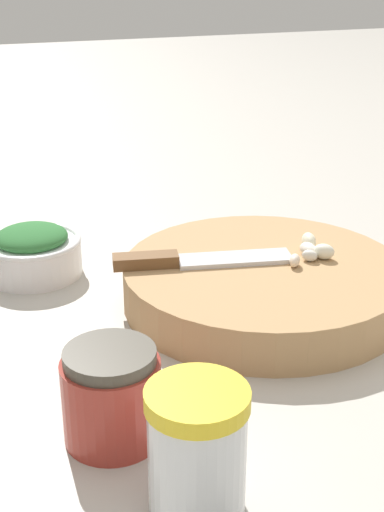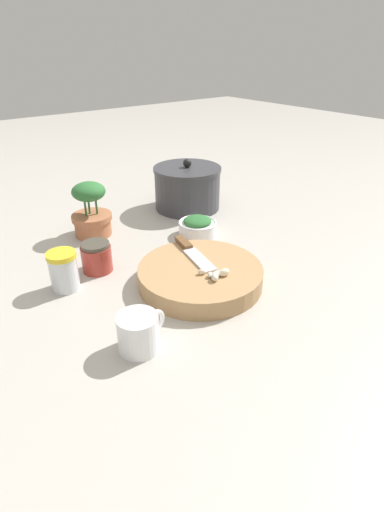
{
  "view_description": "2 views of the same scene",
  "coord_description": "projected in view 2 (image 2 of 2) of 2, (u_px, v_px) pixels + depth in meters",
  "views": [
    {
      "loc": [
        -0.58,
        0.23,
        0.35
      ],
      "look_at": [
        0.02,
        -0.0,
        0.07
      ],
      "focal_mm": 50.0,
      "sensor_mm": 36.0,
      "label": 1
    },
    {
      "loc": [
        -0.49,
        -0.72,
        0.52
      ],
      "look_at": [
        0.04,
        -0.05,
        0.06
      ],
      "focal_mm": 28.0,
      "sensor_mm": 36.0,
      "label": 2
    }
  ],
  "objects": [
    {
      "name": "ground_plane",
      "position": [
        169.0,
        272.0,
        1.01
      ],
      "size": [
        5.0,
        5.0,
        0.0
      ],
      "primitive_type": "plane",
      "color": "#B2ADA3"
    },
    {
      "name": "cutting_board",
      "position": [
        200.0,
        276.0,
        0.95
      ],
      "size": [
        0.3,
        0.3,
        0.05
      ],
      "color": "tan",
      "rests_on": "ground_plane"
    },
    {
      "name": "chef_knife",
      "position": [
        191.0,
        251.0,
        1.0
      ],
      "size": [
        0.07,
        0.19,
        0.01
      ],
      "rotation": [
        0.0,
        0.0,
        2.92
      ],
      "color": "brown",
      "rests_on": "cutting_board"
    },
    {
      "name": "garlic_cloves",
      "position": [
        216.0,
        274.0,
        0.9
      ],
      "size": [
        0.06,
        0.06,
        0.02
      ],
      "color": "silver",
      "rests_on": "cutting_board"
    },
    {
      "name": "herb_bowl",
      "position": [
        197.0,
        226.0,
        1.19
      ],
      "size": [
        0.11,
        0.11,
        0.06
      ],
      "color": "white",
      "rests_on": "ground_plane"
    },
    {
      "name": "spice_jar",
      "position": [
        64.0,
        271.0,
        0.92
      ],
      "size": [
        0.07,
        0.07,
        0.09
      ],
      "color": "silver",
      "rests_on": "ground_plane"
    },
    {
      "name": "coffee_mug",
      "position": [
        139.0,
        332.0,
        0.74
      ],
      "size": [
        0.11,
        0.08,
        0.07
      ],
      "color": "white",
      "rests_on": "ground_plane"
    },
    {
      "name": "honey_jar",
      "position": [
        97.0,
        257.0,
        1.0
      ],
      "size": [
        0.08,
        0.08,
        0.08
      ],
      "color": "#9E3328",
      "rests_on": "ground_plane"
    },
    {
      "name": "stock_pot",
      "position": [
        187.0,
        188.0,
        1.36
      ],
      "size": [
        0.23,
        0.23,
        0.17
      ],
      "color": "#38383D",
      "rests_on": "ground_plane"
    },
    {
      "name": "potted_herb",
      "position": [
        91.0,
        212.0,
        1.17
      ],
      "size": [
        0.12,
        0.12,
        0.16
      ],
      "color": "#B26B47",
      "rests_on": "ground_plane"
    }
  ]
}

